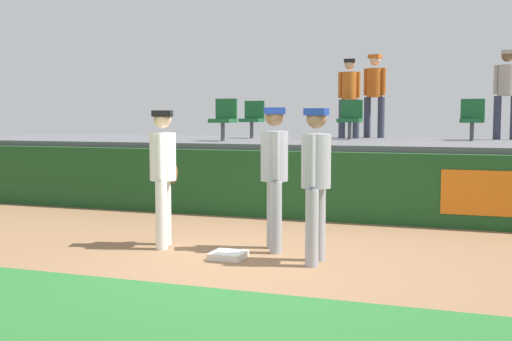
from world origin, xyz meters
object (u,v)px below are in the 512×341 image
object	(u,v)px
spectator_hooded	(375,90)
spectator_casual	(349,93)
player_runner_visitor	(316,174)
seat_front_left	(224,117)
seat_back_left	(253,117)
player_coach_visitor	(274,168)
seat_back_right	(472,117)
spectator_capped	(507,88)
first_base	(228,255)
seat_back_center	(350,117)
player_fielder_home	(163,169)

from	to	relation	value
spectator_hooded	spectator_casual	xyz separation A→B (m)	(-0.47, -0.57, -0.08)
player_runner_visitor	seat_front_left	bearing A→B (deg)	-145.58
seat_back_left	spectator_casual	world-z (taller)	spectator_casual
player_coach_visitor	spectator_hooded	size ratio (longest dim) A/B	0.98
seat_front_left	seat_back_right	xyz separation A→B (m)	(4.63, 1.80, 0.00)
player_coach_visitor	spectator_capped	distance (m)	7.39
seat_back_right	spectator_capped	bearing A→B (deg)	52.95
first_base	seat_front_left	distance (m)	5.34
seat_back_center	seat_back_left	world-z (taller)	same
player_coach_visitor	seat_back_right	distance (m)	6.29
player_runner_visitor	seat_back_left	distance (m)	7.11
player_runner_visitor	seat_back_left	size ratio (longest dim) A/B	2.17
seat_back_left	spectator_capped	size ratio (longest dim) A/B	0.45
player_runner_visitor	spectator_hooded	world-z (taller)	spectator_hooded
player_fielder_home	seat_front_left	bearing A→B (deg)	174.00
seat_back_center	spectator_hooded	distance (m)	1.33
spectator_capped	seat_back_center	bearing A→B (deg)	16.08
spectator_hooded	seat_front_left	bearing A→B (deg)	62.20
player_runner_visitor	spectator_capped	world-z (taller)	spectator_capped
seat_back_left	first_base	bearing A→B (deg)	-72.43
seat_front_left	spectator_casual	bearing A→B (deg)	49.60
first_base	seat_front_left	bearing A→B (deg)	113.15
seat_back_left	spectator_hooded	bearing A→B (deg)	24.18
seat_front_left	player_coach_visitor	bearing A→B (deg)	-59.50
seat_back_right	spectator_hooded	world-z (taller)	spectator_hooded
first_base	seat_back_center	world-z (taller)	seat_back_center
player_coach_visitor	seat_front_left	world-z (taller)	seat_front_left
player_coach_visitor	spectator_hooded	world-z (taller)	spectator_hooded
seat_back_left	seat_front_left	bearing A→B (deg)	-88.32
seat_back_right	spectator_hooded	xyz separation A→B (m)	(-2.15, 1.14, 0.62)
seat_back_right	spectator_capped	world-z (taller)	spectator_capped
first_base	seat_back_left	bearing A→B (deg)	107.57
seat_back_left	player_runner_visitor	bearing A→B (deg)	-63.92
first_base	player_coach_visitor	size ratio (longest dim) A/B	0.22
seat_front_left	spectator_hooded	bearing A→B (deg)	49.81
seat_front_left	seat_back_right	world-z (taller)	same
player_runner_visitor	player_coach_visitor	distance (m)	0.87
spectator_capped	seat_back_right	bearing A→B (deg)	53.73
first_base	player_fielder_home	xyz separation A→B (m)	(-1.07, 0.37, 1.00)
seat_front_left	seat_back_left	size ratio (longest dim) A/B	1.00
player_coach_visitor	seat_back_center	distance (m)	5.87
player_coach_visitor	spectator_casual	world-z (taller)	spectator_casual
seat_back_center	seat_front_left	bearing A→B (deg)	-140.27
seat_back_right	player_coach_visitor	bearing A→B (deg)	-111.18
player_fielder_home	player_runner_visitor	distance (m)	2.16
seat_front_left	seat_back_center	bearing A→B (deg)	39.73
spectator_hooded	spectator_casual	bearing A→B (deg)	63.07
seat_back_center	seat_front_left	xyz separation A→B (m)	(-2.17, -1.80, -0.00)
player_fielder_home	spectator_hooded	bearing A→B (deg)	149.70
spectator_hooded	spectator_casual	distance (m)	0.74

